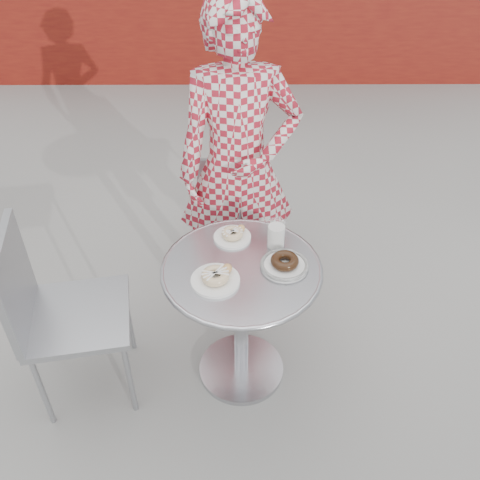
{
  "coord_description": "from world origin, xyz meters",
  "views": [
    {
      "loc": [
        0.0,
        -1.75,
        2.26
      ],
      "look_at": [
        0.01,
        0.06,
        0.78
      ],
      "focal_mm": 40.0,
      "sensor_mm": 36.0,
      "label": 1
    }
  ],
  "objects_px": {
    "chair_left": "(83,344)",
    "plate_checker": "(284,264)",
    "milk_cup": "(276,235)",
    "bistro_table": "(242,296)",
    "chair_far": "(233,224)",
    "seated_person": "(238,168)",
    "plate_far": "(233,235)",
    "plate_near": "(216,277)"
  },
  "relations": [
    {
      "from": "chair_left",
      "to": "plate_checker",
      "type": "bearing_deg",
      "value": -95.32
    },
    {
      "from": "milk_cup",
      "to": "chair_left",
      "type": "bearing_deg",
      "value": -166.53
    },
    {
      "from": "bistro_table",
      "to": "milk_cup",
      "type": "distance_m",
      "value": 0.32
    },
    {
      "from": "bistro_table",
      "to": "plate_checker",
      "type": "distance_m",
      "value": 0.27
    },
    {
      "from": "bistro_table",
      "to": "chair_far",
      "type": "distance_m",
      "value": 0.95
    },
    {
      "from": "bistro_table",
      "to": "milk_cup",
      "type": "relative_size",
      "value": 5.45
    },
    {
      "from": "bistro_table",
      "to": "milk_cup",
      "type": "xyz_separation_m",
      "value": [
        0.16,
        0.15,
        0.23
      ]
    },
    {
      "from": "seated_person",
      "to": "plate_checker",
      "type": "xyz_separation_m",
      "value": [
        0.2,
        -0.59,
        -0.12
      ]
    },
    {
      "from": "bistro_table",
      "to": "plate_far",
      "type": "relative_size",
      "value": 4.15
    },
    {
      "from": "bistro_table",
      "to": "chair_far",
      "type": "bearing_deg",
      "value": 92.92
    },
    {
      "from": "bistro_table",
      "to": "plate_far",
      "type": "distance_m",
      "value": 0.28
    },
    {
      "from": "plate_checker",
      "to": "chair_far",
      "type": "bearing_deg",
      "value": 104.34
    },
    {
      "from": "bistro_table",
      "to": "seated_person",
      "type": "relative_size",
      "value": 0.42
    },
    {
      "from": "bistro_table",
      "to": "milk_cup",
      "type": "height_order",
      "value": "milk_cup"
    },
    {
      "from": "plate_near",
      "to": "plate_checker",
      "type": "relative_size",
      "value": 0.98
    },
    {
      "from": "chair_far",
      "to": "milk_cup",
      "type": "distance_m",
      "value": 0.94
    },
    {
      "from": "plate_near",
      "to": "milk_cup",
      "type": "height_order",
      "value": "milk_cup"
    },
    {
      "from": "chair_far",
      "to": "plate_checker",
      "type": "height_order",
      "value": "chair_far"
    },
    {
      "from": "chair_left",
      "to": "plate_near",
      "type": "relative_size",
      "value": 4.58
    },
    {
      "from": "seated_person",
      "to": "chair_far",
      "type": "bearing_deg",
      "value": 89.68
    },
    {
      "from": "bistro_table",
      "to": "chair_left",
      "type": "distance_m",
      "value": 0.79
    },
    {
      "from": "plate_near",
      "to": "plate_far",
      "type": "bearing_deg",
      "value": 76.62
    },
    {
      "from": "plate_near",
      "to": "chair_left",
      "type": "bearing_deg",
      "value": 178.58
    },
    {
      "from": "seated_person",
      "to": "plate_near",
      "type": "xyz_separation_m",
      "value": [
        -0.1,
        -0.68,
        -0.11
      ]
    },
    {
      "from": "bistro_table",
      "to": "seated_person",
      "type": "bearing_deg",
      "value": 91.09
    },
    {
      "from": "chair_far",
      "to": "plate_checker",
      "type": "relative_size",
      "value": 3.86
    },
    {
      "from": "chair_left",
      "to": "milk_cup",
      "type": "relative_size",
      "value": 7.22
    },
    {
      "from": "bistro_table",
      "to": "chair_far",
      "type": "height_order",
      "value": "chair_far"
    },
    {
      "from": "chair_far",
      "to": "plate_far",
      "type": "bearing_deg",
      "value": 88.78
    },
    {
      "from": "plate_checker",
      "to": "chair_left",
      "type": "bearing_deg",
      "value": -175.5
    },
    {
      "from": "bistro_table",
      "to": "plate_near",
      "type": "xyz_separation_m",
      "value": [
        -0.11,
        -0.09,
        0.2
      ]
    },
    {
      "from": "plate_near",
      "to": "chair_far",
      "type": "bearing_deg",
      "value": 86.47
    },
    {
      "from": "plate_far",
      "to": "milk_cup",
      "type": "xyz_separation_m",
      "value": [
        0.19,
        -0.06,
        0.04
      ]
    },
    {
      "from": "seated_person",
      "to": "milk_cup",
      "type": "bearing_deg",
      "value": -76.45
    },
    {
      "from": "plate_far",
      "to": "seated_person",
      "type": "bearing_deg",
      "value": 86.0
    },
    {
      "from": "seated_person",
      "to": "plate_near",
      "type": "height_order",
      "value": "seated_person"
    },
    {
      "from": "chair_far",
      "to": "chair_left",
      "type": "xyz_separation_m",
      "value": [
        -0.7,
        -0.98,
        0.04
      ]
    },
    {
      "from": "chair_far",
      "to": "plate_near",
      "type": "xyz_separation_m",
      "value": [
        -0.06,
        -0.99,
        0.48
      ]
    },
    {
      "from": "chair_left",
      "to": "plate_checker",
      "type": "height_order",
      "value": "chair_left"
    },
    {
      "from": "bistro_table",
      "to": "chair_left",
      "type": "xyz_separation_m",
      "value": [
        -0.75,
        -0.07,
        -0.25
      ]
    },
    {
      "from": "bistro_table",
      "to": "plate_checker",
      "type": "xyz_separation_m",
      "value": [
        0.18,
        0.0,
        0.19
      ]
    },
    {
      "from": "plate_near",
      "to": "plate_checker",
      "type": "bearing_deg",
      "value": 16.97
    }
  ]
}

